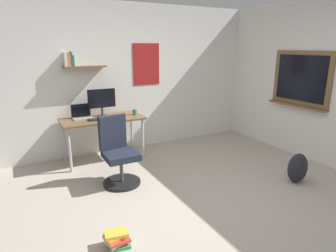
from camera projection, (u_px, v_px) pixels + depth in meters
ground_plane at (208, 205)px, 3.52m from camera, size 5.20×5.20×0.00m
wall_back at (131, 79)px, 5.25m from camera, size 5.00×0.30×2.60m
desk at (103, 123)px, 4.78m from camera, size 1.32×0.63×0.73m
office_chair at (118, 155)px, 4.02m from camera, size 0.52×0.53×0.95m
laptop at (82, 115)px, 4.74m from camera, size 0.31×0.21×0.23m
monitor_primary at (102, 101)px, 4.79m from camera, size 0.46×0.17×0.46m
keyboard at (100, 119)px, 4.66m from camera, size 0.37×0.13×0.02m
computer_mouse at (116, 117)px, 4.79m from camera, size 0.10×0.06×0.03m
coffee_mug at (135, 112)px, 4.98m from camera, size 0.08×0.08×0.09m
backpack at (298, 168)px, 4.07m from camera, size 0.32×0.22×0.43m
book_stack_on_floor at (117, 239)px, 2.79m from camera, size 0.25×0.21×0.15m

